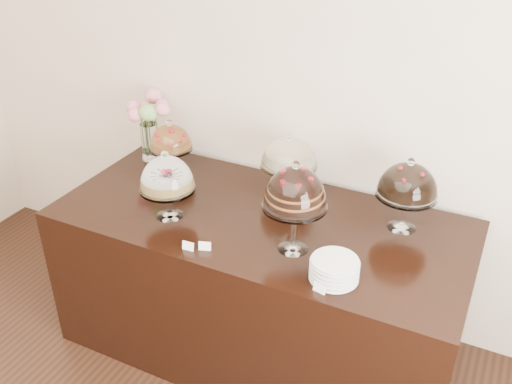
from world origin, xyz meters
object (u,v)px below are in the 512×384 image
at_px(cake_stand_choco_layer, 295,191).
at_px(cake_stand_fruit_tart, 170,140).
at_px(cake_stand_dark_choco, 408,183).
at_px(cake_stand_sugar_sponge, 167,177).
at_px(flower_vase, 149,119).
at_px(plate_stack, 334,270).
at_px(cake_stand_cheesecake, 289,155).
at_px(display_counter, 260,284).

relative_size(cake_stand_choco_layer, cake_stand_fruit_tart, 1.40).
bearing_deg(cake_stand_dark_choco, cake_stand_sugar_sponge, -159.21).
height_order(cake_stand_fruit_tart, flower_vase, flower_vase).
bearing_deg(cake_stand_fruit_tart, flower_vase, 155.18).
relative_size(cake_stand_sugar_sponge, cake_stand_dark_choco, 0.96).
xyz_separation_m(cake_stand_dark_choco, plate_stack, (-0.17, -0.56, -0.21)).
relative_size(cake_stand_choco_layer, cake_stand_dark_choco, 1.20).
bearing_deg(cake_stand_dark_choco, plate_stack, -106.94).
height_order(cake_stand_cheesecake, plate_stack, cake_stand_cheesecake).
relative_size(display_counter, cake_stand_choco_layer, 4.63).
bearing_deg(cake_stand_cheesecake, plate_stack, -51.68).
relative_size(cake_stand_cheesecake, plate_stack, 1.70).
height_order(cake_stand_sugar_sponge, cake_stand_choco_layer, cake_stand_choco_layer).
xyz_separation_m(cake_stand_sugar_sponge, cake_stand_choco_layer, (0.71, 0.01, 0.09)).
xyz_separation_m(cake_stand_choco_layer, flower_vase, (-1.20, 0.53, -0.06)).
xyz_separation_m(cake_stand_fruit_tart, flower_vase, (-0.22, 0.10, 0.06)).
height_order(display_counter, flower_vase, flower_vase).
bearing_deg(plate_stack, cake_stand_fruit_tart, 155.49).
height_order(cake_stand_cheesecake, cake_stand_dark_choco, cake_stand_dark_choco).
bearing_deg(plate_stack, flower_vase, 155.44).
distance_m(cake_stand_choco_layer, cake_stand_dark_choco, 0.60).
height_order(cake_stand_sugar_sponge, flower_vase, flower_vase).
bearing_deg(cake_stand_choco_layer, flower_vase, 156.22).
bearing_deg(cake_stand_dark_choco, cake_stand_fruit_tart, 179.92).
xyz_separation_m(cake_stand_sugar_sponge, flower_vase, (-0.49, 0.54, 0.03)).
relative_size(cake_stand_fruit_tart, flower_vase, 0.80).
xyz_separation_m(display_counter, flower_vase, (-0.93, 0.34, 0.72)).
xyz_separation_m(cake_stand_sugar_sponge, cake_stand_dark_choco, (1.14, 0.43, 0.02)).
distance_m(cake_stand_dark_choco, flower_vase, 1.63).
relative_size(cake_stand_dark_choco, flower_vase, 0.93).
xyz_separation_m(cake_stand_sugar_sponge, plate_stack, (0.96, -0.13, -0.18)).
distance_m(cake_stand_sugar_sponge, cake_stand_cheesecake, 0.68).
bearing_deg(cake_stand_sugar_sponge, cake_stand_choco_layer, 0.66).
xyz_separation_m(cake_stand_cheesecake, cake_stand_dark_choco, (0.67, -0.07, 0.02)).
xyz_separation_m(cake_stand_sugar_sponge, cake_stand_fruit_tart, (-0.27, 0.43, -0.02)).
distance_m(cake_stand_fruit_tart, flower_vase, 0.25).
xyz_separation_m(cake_stand_choco_layer, cake_stand_dark_choco, (0.43, 0.42, -0.06)).
relative_size(cake_stand_sugar_sponge, cake_stand_choco_layer, 0.80).
distance_m(cake_stand_dark_choco, plate_stack, 0.62).
xyz_separation_m(display_counter, cake_stand_fruit_tart, (-0.71, 0.24, 0.66)).
bearing_deg(flower_vase, display_counter, -20.15).
distance_m(display_counter, plate_stack, 0.80).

